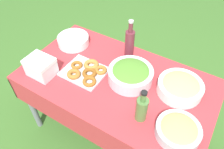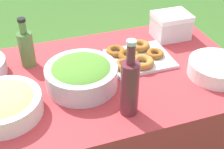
% 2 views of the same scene
% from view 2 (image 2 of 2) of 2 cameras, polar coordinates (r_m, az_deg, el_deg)
% --- Properties ---
extents(picnic_table, '(1.41, 0.81, 0.69)m').
position_cam_2_polar(picnic_table, '(1.52, -2.55, -3.19)').
color(picnic_table, '#B73338').
rests_on(picnic_table, ground_plane).
extents(salad_bowl, '(0.32, 0.32, 0.12)m').
position_cam_2_polar(salad_bowl, '(1.38, -5.61, 0.06)').
color(salad_bowl, silver).
rests_on(salad_bowl, picnic_table).
extents(pasta_bowl, '(0.31, 0.31, 0.10)m').
position_cam_2_polar(pasta_bowl, '(1.31, -19.31, -5.07)').
color(pasta_bowl, white).
rests_on(pasta_bowl, picnic_table).
extents(donut_platter, '(0.32, 0.29, 0.05)m').
position_cam_2_polar(donut_platter, '(1.57, 4.53, 3.26)').
color(donut_platter, silver).
rests_on(donut_platter, picnic_table).
extents(plate_stack, '(0.26, 0.26, 0.07)m').
position_cam_2_polar(plate_stack, '(1.53, 18.56, 1.06)').
color(plate_stack, white).
rests_on(plate_stack, picnic_table).
extents(olive_oil_bottle, '(0.07, 0.07, 0.25)m').
position_cam_2_polar(olive_oil_bottle, '(1.55, -15.39, 4.79)').
color(olive_oil_bottle, '#4C7238').
rests_on(olive_oil_bottle, picnic_table).
extents(wine_bottle, '(0.07, 0.07, 0.33)m').
position_cam_2_polar(wine_bottle, '(1.19, 3.24, -2.13)').
color(wine_bottle, maroon).
rests_on(wine_bottle, picnic_table).
extents(cooler_box, '(0.20, 0.16, 0.14)m').
position_cam_2_polar(cooler_box, '(1.79, 10.73, 8.82)').
color(cooler_box, silver).
rests_on(cooler_box, picnic_table).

